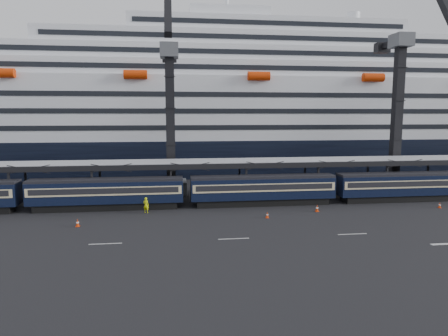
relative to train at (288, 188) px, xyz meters
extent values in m
plane|color=black|center=(4.65, -10.00, -2.20)|extent=(260.00, 260.00, 0.00)
cube|color=beige|center=(-21.35, -14.00, -2.19)|extent=(3.00, 0.15, 0.02)
cube|color=beige|center=(-9.35, -14.00, -2.19)|extent=(3.00, 0.15, 0.02)
cube|color=beige|center=(2.65, -14.00, -2.19)|extent=(3.00, 0.15, 0.02)
cube|color=beige|center=(9.65, -18.00, -2.19)|extent=(2.50, 0.40, 0.02)
cube|color=black|center=(-23.35, 0.00, -1.75)|extent=(17.48, 2.40, 0.90)
cube|color=black|center=(-23.35, 0.00, 0.05)|extent=(19.00, 2.80, 2.70)
cube|color=beige|center=(-23.35, 0.00, 0.35)|extent=(18.62, 2.92, 1.05)
cube|color=black|center=(-23.35, 0.00, 0.40)|extent=(17.86, 2.98, 0.70)
cube|color=black|center=(-23.35, 0.00, 1.55)|extent=(19.00, 2.50, 0.35)
cube|color=black|center=(-3.35, 0.00, -1.75)|extent=(17.48, 2.40, 0.90)
cube|color=black|center=(-3.35, 0.00, 0.05)|extent=(19.00, 2.80, 2.70)
cube|color=beige|center=(-3.35, 0.00, 0.35)|extent=(18.62, 2.92, 1.05)
cube|color=black|center=(-3.35, 0.00, 0.40)|extent=(17.86, 2.98, 0.70)
cube|color=black|center=(-3.35, 0.00, 1.55)|extent=(19.00, 2.50, 0.35)
cube|color=black|center=(16.65, 0.00, -1.75)|extent=(17.48, 2.40, 0.90)
cube|color=black|center=(16.65, 0.00, 0.05)|extent=(19.00, 2.80, 2.70)
cube|color=beige|center=(16.65, 0.00, 0.35)|extent=(18.62, 2.92, 1.05)
cube|color=black|center=(16.65, 0.00, 0.40)|extent=(17.86, 2.98, 0.70)
cube|color=black|center=(16.65, 0.00, 1.55)|extent=(19.00, 2.50, 0.35)
cube|color=#989AA0|center=(4.65, 4.00, 3.20)|extent=(130.00, 6.00, 0.25)
cube|color=black|center=(4.65, 1.00, 2.90)|extent=(130.00, 0.25, 0.70)
cube|color=black|center=(4.65, 7.00, 2.90)|extent=(130.00, 0.25, 0.70)
cube|color=black|center=(-35.35, 1.20, 0.50)|extent=(0.25, 0.25, 5.40)
cube|color=black|center=(-35.35, 6.80, 0.50)|extent=(0.25, 0.25, 5.40)
cube|color=black|center=(-25.35, 1.20, 0.50)|extent=(0.25, 0.25, 5.40)
cube|color=black|center=(-25.35, 6.80, 0.50)|extent=(0.25, 0.25, 5.40)
cube|color=black|center=(-15.35, 1.20, 0.50)|extent=(0.25, 0.25, 5.40)
cube|color=black|center=(-15.35, 6.80, 0.50)|extent=(0.25, 0.25, 5.40)
cube|color=black|center=(-5.35, 1.20, 0.50)|extent=(0.25, 0.25, 5.40)
cube|color=black|center=(-5.35, 6.80, 0.50)|extent=(0.25, 0.25, 5.40)
cube|color=black|center=(4.65, 1.20, 0.50)|extent=(0.25, 0.25, 5.40)
cube|color=black|center=(4.65, 6.80, 0.50)|extent=(0.25, 0.25, 5.40)
cube|color=black|center=(14.65, 1.20, 0.50)|extent=(0.25, 0.25, 5.40)
cube|color=black|center=(14.65, 6.80, 0.50)|extent=(0.25, 0.25, 5.40)
cube|color=black|center=(24.65, 6.80, 0.50)|extent=(0.25, 0.25, 5.40)
cube|color=black|center=(4.65, 36.00, 1.30)|extent=(200.00, 28.00, 7.00)
cube|color=silver|center=(4.65, 36.00, 10.80)|extent=(190.00, 26.88, 12.00)
cube|color=silver|center=(4.65, 36.00, 18.30)|extent=(160.00, 24.64, 3.00)
cube|color=black|center=(4.65, 23.63, 18.30)|extent=(153.60, 0.12, 0.90)
cube|color=silver|center=(4.65, 36.00, 21.30)|extent=(124.00, 21.84, 3.00)
cube|color=black|center=(4.65, 25.03, 21.30)|extent=(119.04, 0.12, 0.90)
cube|color=silver|center=(4.65, 36.00, 24.30)|extent=(90.00, 19.04, 3.00)
cube|color=black|center=(4.65, 26.43, 24.30)|extent=(86.40, 0.12, 0.90)
cube|color=silver|center=(4.65, 36.00, 27.30)|extent=(56.00, 16.24, 3.00)
cube|color=black|center=(4.65, 27.83, 27.30)|extent=(53.76, 0.12, 0.90)
cube|color=silver|center=(-3.35, 36.00, 29.80)|extent=(16.00, 12.00, 2.50)
cylinder|color=silver|center=(24.65, 36.00, 30.30)|extent=(2.80, 2.80, 3.00)
cylinder|color=red|center=(-43.35, 21.96, 16.60)|extent=(4.00, 1.60, 1.60)
cylinder|color=red|center=(-21.35, 21.96, 16.60)|extent=(4.00, 1.60, 1.60)
cylinder|color=red|center=(0.65, 21.96, 16.60)|extent=(4.00, 1.60, 1.60)
cylinder|color=red|center=(22.65, 21.96, 16.60)|extent=(4.00, 1.60, 1.60)
cube|color=#474A4F|center=(-15.35, 9.00, -1.20)|extent=(4.50, 4.50, 2.00)
cube|color=black|center=(-15.35, 9.00, 8.80)|extent=(1.30, 1.30, 18.00)
cube|color=#474A4F|center=(-15.35, 9.00, 18.80)|extent=(2.60, 3.20, 2.00)
cube|color=black|center=(-15.35, 11.52, 18.80)|extent=(0.90, 5.04, 0.90)
cube|color=black|center=(-15.35, 14.04, 18.60)|extent=(2.20, 1.60, 1.60)
cube|color=#474A4F|center=(19.65, 8.00, -1.20)|extent=(4.50, 4.50, 2.00)
cube|color=black|center=(19.65, 8.00, 9.80)|extent=(1.30, 1.30, 20.00)
cube|color=#474A4F|center=(19.65, 8.00, 20.80)|extent=(2.60, 3.20, 2.00)
cube|color=black|center=(19.65, 10.80, 20.80)|extent=(0.90, 5.60, 0.90)
cube|color=black|center=(19.65, 13.60, 20.60)|extent=(2.20, 1.60, 1.60)
imported|color=#E0F00C|center=(-18.38, -2.57, -1.23)|extent=(0.82, 0.68, 1.93)
cube|color=red|center=(-25.25, -7.71, -2.18)|extent=(0.42, 0.42, 0.04)
cone|color=red|center=(-25.25, -7.71, -1.75)|extent=(0.36, 0.36, 0.80)
cylinder|color=white|center=(-25.25, -7.71, -1.75)|extent=(0.30, 0.30, 0.13)
cube|color=red|center=(-4.32, -6.71, -2.18)|extent=(0.36, 0.36, 0.04)
cone|color=red|center=(-4.32, -6.71, -1.82)|extent=(0.30, 0.30, 0.69)
cylinder|color=white|center=(-4.32, -6.71, -1.82)|extent=(0.26, 0.26, 0.11)
cube|color=red|center=(2.48, -4.50, -2.18)|extent=(0.44, 0.44, 0.05)
cone|color=red|center=(2.48, -4.50, -1.74)|extent=(0.37, 0.37, 0.83)
cylinder|color=white|center=(2.48, -4.50, -1.74)|extent=(0.31, 0.31, 0.14)
cube|color=red|center=(18.76, -4.61, -2.18)|extent=(0.36, 0.36, 0.04)
cone|color=red|center=(18.76, -4.61, -1.82)|extent=(0.30, 0.30, 0.68)
cylinder|color=white|center=(18.76, -4.61, -1.82)|extent=(0.25, 0.25, 0.11)
camera|label=1|loc=(-14.93, -50.68, 9.65)|focal=32.00mm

